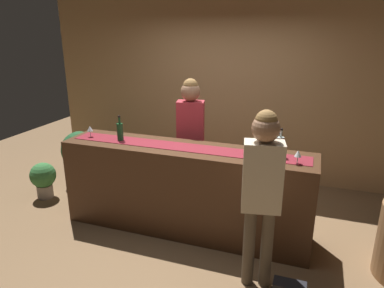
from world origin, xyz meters
The scene contains 12 objects.
ground_plane centered at (0.00, 0.00, 0.00)m, with size 10.00×10.00×0.00m, color brown.
back_wall centered at (0.00, 1.90, 1.45)m, with size 6.00×0.12×2.90m, color tan.
bar_counter centered at (0.00, 0.00, 0.52)m, with size 2.88×0.60×1.04m, color #472B19.
counter_runner_cloth centered at (0.00, 0.00, 1.04)m, with size 2.74×0.28×0.01m, color maroon.
wine_bottle_clear centered at (1.03, 0.05, 1.15)m, with size 0.07×0.07×0.30m.
wine_bottle_green centered at (-0.81, -0.02, 1.15)m, with size 0.07×0.07×0.30m.
wine_glass_near_customer centered at (-1.23, -0.02, 1.15)m, with size 0.07×0.07×0.14m.
wine_glass_mid_counter centered at (1.22, -0.11, 1.15)m, with size 0.07×0.07×0.14m.
bartender centered at (-0.14, 0.58, 1.07)m, with size 0.38×0.27×1.73m.
customer_sipping centered at (0.97, -0.67, 1.04)m, with size 0.37×0.26×1.69m.
potted_plant_tall centered at (-1.99, 0.74, 0.48)m, with size 0.56×0.56×0.82m.
potted_plant_small centered at (-2.18, 0.12, 0.30)m, with size 0.36×0.36×0.52m.
Camera 1 is at (1.32, -3.50, 2.31)m, focal length 32.99 mm.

